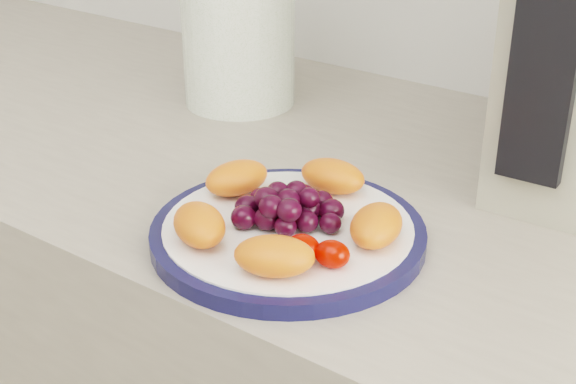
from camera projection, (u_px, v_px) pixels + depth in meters
The scene contains 5 objects.
plate_rim at pixel (288, 234), 0.73m from camera, with size 0.25×0.25×0.01m, color #10133B.
plate_face at pixel (288, 233), 0.73m from camera, with size 0.23×0.23×0.02m, color white.
canister at pixel (239, 38), 1.02m from camera, with size 0.14×0.14×0.17m, color #467122.
appliance_panel at pixel (547, 46), 0.68m from camera, with size 0.06×0.02×0.25m, color black.
fruit_plate at pixel (286, 211), 0.72m from camera, with size 0.22×0.21×0.04m.
Camera 1 is at (0.33, 0.52, 1.27)m, focal length 50.00 mm.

